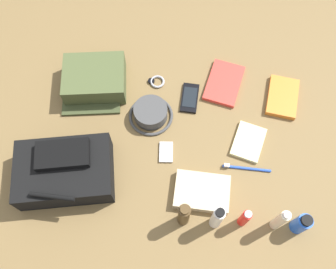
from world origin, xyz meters
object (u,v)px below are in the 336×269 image
at_px(lotion_bottle, 280,220).
at_px(bucket_hat, 151,113).
at_px(toiletry_pouch, 95,80).
at_px(toothpaste_tube, 217,218).
at_px(folded_towel, 202,192).
at_px(cologne_bottle, 184,215).
at_px(media_player, 166,152).
at_px(toothbrush, 244,168).
at_px(deodorant_spray, 301,224).
at_px(cell_phone, 190,98).
at_px(notepad, 248,142).
at_px(backpack, 65,171).
at_px(travel_guidebook, 224,83).
at_px(wristwatch, 157,82).
at_px(paperback_novel, 282,97).
at_px(sunscreen_spray, 245,218).

bearing_deg(lotion_bottle, bucket_hat, -36.99).
bearing_deg(lotion_bottle, toiletry_pouch, -33.25).
xyz_separation_m(toothpaste_tube, folded_towel, (0.06, -0.10, -0.07)).
bearing_deg(toothpaste_tube, cologne_bottle, 1.49).
distance_m(media_player, toothbrush, 0.31).
distance_m(deodorant_spray, folded_towel, 0.36).
height_order(lotion_bottle, toothpaste_tube, toothpaste_tube).
height_order(cell_phone, notepad, notepad).
bearing_deg(media_player, toothpaste_tube, 130.12).
height_order(backpack, travel_guidebook, backpack).
distance_m(toothpaste_tube, wristwatch, 0.63).
bearing_deg(bucket_hat, media_player, 117.99).
xyz_separation_m(toothpaste_tube, paperback_novel, (-0.24, -0.55, -0.07)).
distance_m(cologne_bottle, toothbrush, 0.31).
xyz_separation_m(deodorant_spray, lotion_bottle, (0.08, 0.00, 0.02)).
height_order(toothpaste_tube, paperback_novel, toothpaste_tube).
bearing_deg(travel_guidebook, paperback_novel, 171.02).
height_order(backpack, toothbrush, backpack).
height_order(cologne_bottle, notepad, cologne_bottle).
height_order(sunscreen_spray, wristwatch, sunscreen_spray).
height_order(deodorant_spray, media_player, deodorant_spray).
bearing_deg(notepad, toothbrush, 97.04).
xyz_separation_m(paperback_novel, travel_guidebook, (0.24, -0.04, -0.00)).
bearing_deg(backpack, lotion_bottle, 173.57).
relative_size(cologne_bottle, wristwatch, 2.34).
relative_size(toothpaste_tube, travel_guidebook, 0.77).
xyz_separation_m(paperback_novel, cell_phone, (0.38, 0.05, -0.00)).
height_order(deodorant_spray, toothbrush, deodorant_spray).
height_order(travel_guidebook, media_player, travel_guidebook).
distance_m(backpack, travel_guidebook, 0.74).
xyz_separation_m(toiletry_pouch, bucket_hat, (-0.25, 0.11, -0.02)).
height_order(cologne_bottle, travel_guidebook, cologne_bottle).
bearing_deg(toothpaste_tube, lotion_bottle, -174.81).
height_order(lotion_bottle, paperback_novel, lotion_bottle).
bearing_deg(notepad, cologne_bottle, 69.82).
bearing_deg(toiletry_pouch, toothbrush, 155.21).
distance_m(sunscreen_spray, media_player, 0.39).
distance_m(lotion_bottle, media_player, 0.48).
distance_m(toothpaste_tube, media_player, 0.33).
distance_m(travel_guidebook, toothbrush, 0.38).
bearing_deg(wristwatch, notepad, 149.74).
bearing_deg(sunscreen_spray, toothpaste_tube, 9.22).
relative_size(deodorant_spray, toothbrush, 0.66).
distance_m(deodorant_spray, lotion_bottle, 0.08).
relative_size(backpack, cologne_bottle, 2.32).
xyz_separation_m(sunscreen_spray, media_player, (0.30, -0.23, -0.06)).
relative_size(bucket_hat, cell_phone, 1.33).
relative_size(lotion_bottle, paperback_novel, 0.87).
relative_size(deodorant_spray, folded_towel, 0.60).
relative_size(wristwatch, folded_towel, 0.35).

